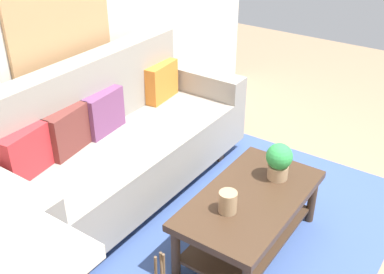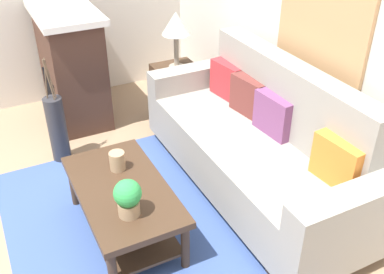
% 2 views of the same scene
% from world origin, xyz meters
% --- Properties ---
extents(ground_plane, '(9.12, 9.12, 0.00)m').
position_xyz_m(ground_plane, '(0.00, 0.00, 0.00)').
color(ground_plane, '#9E7F60').
extents(wall_back, '(5.12, 0.10, 2.70)m').
position_xyz_m(wall_back, '(0.00, 2.16, 1.35)').
color(wall_back, silver).
rests_on(wall_back, ground_plane).
extents(area_rug, '(2.53, 1.67, 0.01)m').
position_xyz_m(area_rug, '(0.00, 0.50, 0.01)').
color(area_rug, '#3D5693').
rests_on(area_rug, ground_plane).
extents(couch, '(2.26, 0.84, 1.08)m').
position_xyz_m(couch, '(-0.11, 1.63, 0.43)').
color(couch, gray).
rests_on(couch, ground_plane).
extents(throw_pillow_crimson, '(0.37, 0.17, 0.32)m').
position_xyz_m(throw_pillow_crimson, '(-0.82, 1.75, 0.68)').
color(throw_pillow_crimson, red).
rests_on(throw_pillow_crimson, couch).
extents(throw_pillow_maroon, '(0.37, 0.17, 0.32)m').
position_xyz_m(throw_pillow_maroon, '(-0.46, 1.75, 0.68)').
color(throw_pillow_maroon, brown).
rests_on(throw_pillow_maroon, couch).
extents(throw_pillow_plum, '(0.37, 0.15, 0.32)m').
position_xyz_m(throw_pillow_plum, '(-0.11, 1.75, 0.68)').
color(throw_pillow_plum, '#7A4270').
rests_on(throw_pillow_plum, couch).
extents(throw_pillow_orange, '(0.37, 0.15, 0.32)m').
position_xyz_m(throw_pillow_orange, '(0.60, 1.75, 0.68)').
color(throw_pillow_orange, orange).
rests_on(throw_pillow_orange, couch).
extents(coffee_table, '(1.10, 0.60, 0.43)m').
position_xyz_m(coffee_table, '(-0.10, 0.49, 0.31)').
color(coffee_table, '#422D1E').
rests_on(coffee_table, ground_plane).
extents(tabletop_vase, '(0.11, 0.11, 0.14)m').
position_xyz_m(tabletop_vase, '(-0.31, 0.53, 0.50)').
color(tabletop_vase, tan).
rests_on(tabletop_vase, coffee_table).
extents(potted_plant_tabletop, '(0.18, 0.18, 0.26)m').
position_xyz_m(potted_plant_tabletop, '(0.19, 0.44, 0.57)').
color(potted_plant_tabletop, tan).
rests_on(potted_plant_tabletop, coffee_table).
extents(framed_painting, '(0.93, 0.03, 0.77)m').
position_xyz_m(framed_painting, '(-0.11, 2.09, 1.40)').
color(framed_painting, tan).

